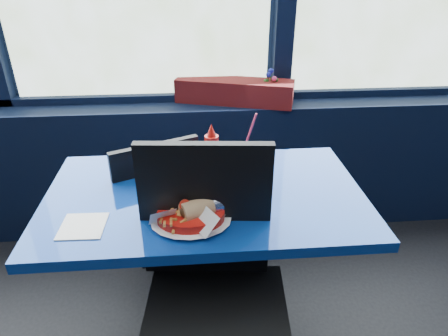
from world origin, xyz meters
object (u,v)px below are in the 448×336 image
flower_vase (270,94)px  food_basket (192,215)px  chair_near_back (172,207)px  planter_box (234,91)px  soda_cup (245,165)px  chair_near_front (212,279)px  ketchup_bottle (212,151)px  near_table (206,231)px

flower_vase → food_basket: 1.12m
chair_near_back → food_basket: (0.10, -0.47, 0.28)m
chair_near_back → planter_box: size_ratio=1.33×
flower_vase → soda_cup: soda_cup is taller
chair_near_back → chair_near_front: bearing=81.4°
food_basket → ketchup_bottle: 0.37m
chair_near_back → ketchup_bottle: 0.41m
chair_near_back → soda_cup: bearing=121.2°
planter_box → ketchup_bottle: size_ratio=3.09×
planter_box → flower_vase: flower_vase is taller
near_table → planter_box: bearing=76.9°
chair_near_front → soda_cup: 0.46m
chair_near_back → near_table: bearing=94.1°
chair_near_front → planter_box: bearing=85.5°
chair_near_front → planter_box: chair_near_front is taller
flower_vase → food_basket: flower_vase is taller
chair_near_front → ketchup_bottle: 0.53m
food_basket → chair_near_back: bearing=102.6°
chair_near_back → soda_cup: soda_cup is taller
chair_near_back → soda_cup: size_ratio=2.94×
chair_near_front → chair_near_back: bearing=110.1°
near_table → food_basket: size_ratio=4.88×
chair_near_back → flower_vase: 0.85m
near_table → food_basket: bearing=-104.6°
chair_near_back → food_basket: size_ratio=3.56×
chair_near_back → ketchup_bottle: (0.19, -0.12, 0.34)m
chair_near_back → planter_box: bearing=-144.3°
near_table → flower_vase: 0.97m
chair_near_front → flower_vase: 1.22m
chair_near_front → chair_near_back: (-0.16, 0.58, -0.09)m
near_table → soda_cup: bearing=22.6°
near_table → chair_near_front: bearing=-88.8°
near_table → chair_near_front: size_ratio=1.16×
chair_near_front → food_basket: size_ratio=4.20×
chair_near_back → flower_vase: (0.55, 0.54, 0.36)m
flower_vase → planter_box: bearing=165.2°
planter_box → near_table: bearing=-86.4°
near_table → food_basket: food_basket is taller
flower_vase → chair_near_back: bearing=-135.3°
chair_near_back → planter_box: 0.78m
chair_near_back → flower_vase: flower_vase is taller
flower_vase → soda_cup: bearing=-107.5°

